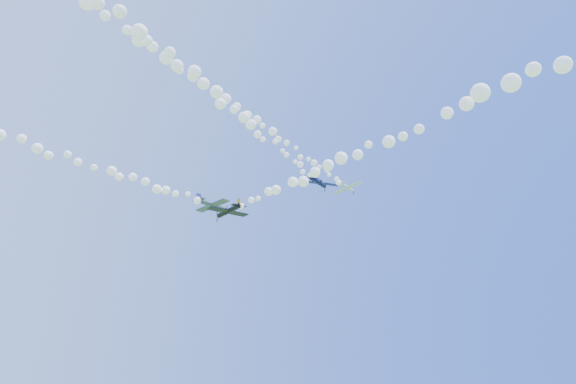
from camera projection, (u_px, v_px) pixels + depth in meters
plane_white at (347, 187)px, 109.54m from camera, size 6.65×6.96×1.97m
smoke_trail_white at (221, 97)px, 74.81m from camera, size 80.86×27.26×2.85m
plane_navy at (319, 182)px, 90.28m from camera, size 6.85×6.96×2.56m
smoke_trail_navy at (173, 58)px, 55.83m from camera, size 73.36×32.30×2.77m
plane_grey at (212, 205)px, 87.26m from camera, size 7.47×7.92×2.29m
plane_black at (228, 211)px, 72.21m from camera, size 6.73×6.46×2.12m
smoke_trail_black at (452, 112)px, 45.78m from camera, size 3.66×71.44×2.68m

